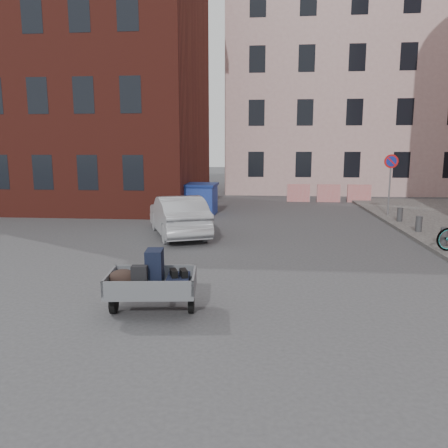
# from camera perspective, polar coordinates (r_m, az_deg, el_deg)

# --- Properties ---
(ground) EXTENTS (120.00, 120.00, 0.00)m
(ground) POSITION_cam_1_polar(r_m,az_deg,el_deg) (10.60, 2.20, -6.80)
(ground) COLOR #38383A
(ground) RESTS_ON ground
(building_brick) EXTENTS (12.00, 10.00, 14.00)m
(building_brick) POSITION_cam_1_polar(r_m,az_deg,el_deg) (25.33, -17.88, 18.45)
(building_brick) COLOR #591E16
(building_brick) RESTS_ON ground
(building_pink) EXTENTS (16.00, 8.00, 14.00)m
(building_pink) POSITION_cam_1_polar(r_m,az_deg,el_deg) (32.84, 15.43, 16.50)
(building_pink) COLOR #BD9591
(building_pink) RESTS_ON ground
(no_parking_sign) EXTENTS (0.60, 0.09, 2.65)m
(no_parking_sign) POSITION_cam_1_polar(r_m,az_deg,el_deg) (20.40, 20.93, 6.38)
(no_parking_sign) COLOR gray
(no_parking_sign) RESTS_ON sidewalk
(bollards) EXTENTS (0.22, 9.02, 0.55)m
(bollards) POSITION_cam_1_polar(r_m,az_deg,el_deg) (14.84, 26.79, -1.45)
(bollards) COLOR #3A3A3D
(bollards) RESTS_ON sidewalk
(barriers) EXTENTS (4.70, 0.18, 1.00)m
(barriers) POSITION_cam_1_polar(r_m,az_deg,el_deg) (25.53, 13.51, 3.93)
(barriers) COLOR red
(barriers) RESTS_ON ground
(trailer) EXTENTS (1.71, 1.88, 1.20)m
(trailer) POSITION_cam_1_polar(r_m,az_deg,el_deg) (8.24, -9.47, -7.44)
(trailer) COLOR black
(trailer) RESTS_ON ground
(dumpster) EXTENTS (3.48, 1.90, 1.43)m
(dumpster) POSITION_cam_1_polar(r_m,az_deg,el_deg) (20.36, -5.79, 3.32)
(dumpster) COLOR #223CA4
(dumpster) RESTS_ON ground
(silver_car) EXTENTS (2.97, 4.52, 1.41)m
(silver_car) POSITION_cam_1_polar(r_m,az_deg,el_deg) (15.38, -6.02, 1.11)
(silver_car) COLOR #9EA0A5
(silver_car) RESTS_ON ground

